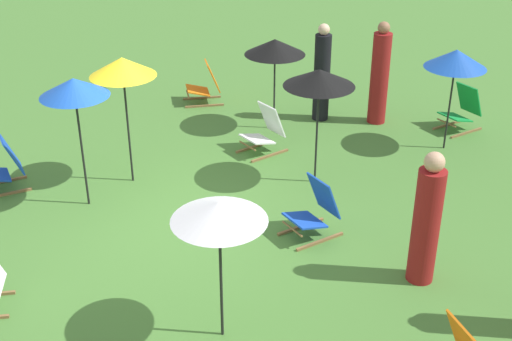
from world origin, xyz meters
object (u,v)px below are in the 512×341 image
(deckchair_0, at_px, (205,85))
(umbrella_5, at_px, (456,59))
(deckchair_8, at_px, (265,131))
(umbrella_3, at_px, (219,212))
(person_0, at_px, (322,75))
(person_2, at_px, (380,76))
(deckchair_3, at_px, (4,167))
(deckchair_5, at_px, (462,110))
(person_3, at_px, (426,222))
(deckchair_7, at_px, (314,210))
(umbrella_2, at_px, (319,78))
(umbrella_1, at_px, (275,47))
(umbrella_4, at_px, (74,88))
(umbrella_0, at_px, (122,67))

(deckchair_0, xyz_separation_m, umbrella_5, (3.35, 3.31, 1.21))
(deckchair_8, height_order, umbrella_3, umbrella_3)
(person_0, bearing_deg, person_2, 134.53)
(umbrella_3, bearing_deg, deckchair_3, -152.70)
(deckchair_5, distance_m, person_0, 2.59)
(deckchair_0, relative_size, person_3, 0.49)
(deckchair_7, relative_size, umbrella_2, 0.47)
(deckchair_0, bearing_deg, person_2, 62.79)
(deckchair_3, relative_size, person_2, 0.44)
(deckchair_8, relative_size, umbrella_1, 0.52)
(umbrella_2, relative_size, umbrella_4, 0.94)
(umbrella_1, distance_m, person_2, 2.03)
(deckchair_0, xyz_separation_m, umbrella_2, (3.76, 0.74, 1.32))
(deckchair_5, xyz_separation_m, umbrella_1, (-1.13, -3.17, 1.15))
(person_0, xyz_separation_m, person_2, (0.47, 0.93, 0.03))
(deckchair_7, distance_m, umbrella_4, 3.62)
(deckchair_3, relative_size, umbrella_4, 0.43)
(umbrella_3, xyz_separation_m, umbrella_4, (-3.36, -1.06, 0.25))
(umbrella_5, bearing_deg, deckchair_3, -97.15)
(deckchair_5, distance_m, umbrella_2, 3.68)
(deckchair_8, relative_size, umbrella_5, 0.50)
(umbrella_0, xyz_separation_m, umbrella_2, (0.94, 2.67, -0.15))
(umbrella_0, relative_size, person_0, 1.10)
(umbrella_0, height_order, umbrella_1, umbrella_0)
(deckchair_3, distance_m, umbrella_5, 7.26)
(umbrella_4, height_order, umbrella_5, umbrella_4)
(umbrella_3, xyz_separation_m, umbrella_5, (-3.34, 4.91, 0.03))
(deckchair_7, relative_size, umbrella_4, 0.44)
(deckchair_3, height_order, umbrella_4, umbrella_4)
(deckchair_8, relative_size, umbrella_0, 0.44)
(deckchair_3, bearing_deg, umbrella_4, 44.54)
(deckchair_8, distance_m, umbrella_3, 4.79)
(umbrella_3, xyz_separation_m, person_2, (-4.74, 4.35, -0.66))
(deckchair_0, relative_size, deckchair_5, 0.98)
(umbrella_5, bearing_deg, deckchair_7, -60.54)
(deckchair_8, height_order, person_0, person_0)
(deckchair_0, height_order, deckchair_7, same)
(deckchair_3, xyz_separation_m, umbrella_4, (0.88, 1.12, 1.43))
(deckchair_3, relative_size, person_0, 0.46)
(umbrella_0, bearing_deg, person_0, 109.64)
(umbrella_1, xyz_separation_m, umbrella_2, (2.15, -0.11, 0.17))
(deckchair_3, xyz_separation_m, umbrella_1, (-0.85, 4.64, 1.15))
(umbrella_5, distance_m, person_3, 4.00)
(deckchair_8, distance_m, umbrella_2, 1.87)
(deckchair_5, height_order, umbrella_0, umbrella_0)
(umbrella_1, distance_m, umbrella_2, 2.16)
(umbrella_2, height_order, person_0, umbrella_2)
(person_2, height_order, person_3, person_2)
(umbrella_3, bearing_deg, deckchair_0, 166.55)
(deckchair_7, distance_m, umbrella_0, 3.44)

